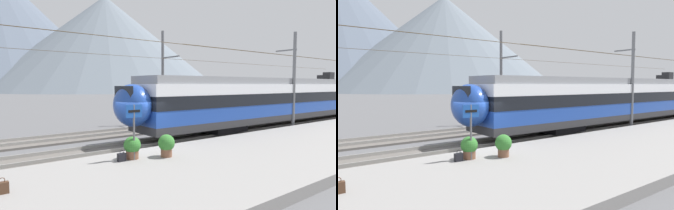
{
  "view_description": "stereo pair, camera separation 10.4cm",
  "coord_description": "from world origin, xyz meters",
  "views": [
    {
      "loc": [
        -7.43,
        -12.34,
        3.36
      ],
      "look_at": [
        4.05,
        3.11,
        2.02
      ],
      "focal_mm": 31.24,
      "sensor_mm": 36.0,
      "label": 1
    },
    {
      "loc": [
        -7.35,
        -12.4,
        3.36
      ],
      "look_at": [
        4.05,
        3.11,
        2.02
      ],
      "focal_mm": 31.24,
      "sensor_mm": 36.0,
      "label": 2
    }
  ],
  "objects": [
    {
      "name": "ground_plane",
      "position": [
        0.0,
        0.0,
        0.0
      ],
      "size": [
        400.0,
        400.0,
        0.0
      ],
      "primitive_type": "plane",
      "color": "#565659"
    },
    {
      "name": "platform_slab",
      "position": [
        0.0,
        -4.43,
        0.2
      ],
      "size": [
        120.0,
        7.2,
        0.4
      ],
      "primitive_type": "cube",
      "color": "gray",
      "rests_on": "ground"
    },
    {
      "name": "track_near",
      "position": [
        0.0,
        1.07,
        0.07
      ],
      "size": [
        120.0,
        3.0,
        0.28
      ],
      "color": "#5B5651",
      "rests_on": "ground"
    },
    {
      "name": "track_far",
      "position": [
        0.0,
        5.66,
        0.07
      ],
      "size": [
        120.0,
        3.0,
        0.28
      ],
      "color": "#5B5651",
      "rests_on": "ground"
    },
    {
      "name": "train_near_platform",
      "position": [
        16.33,
        1.07,
        2.23
      ],
      "size": [
        33.83,
        2.92,
        4.27
      ],
      "color": "#2D2D30",
      "rests_on": "track_near"
    },
    {
      "name": "train_far_track",
      "position": [
        25.43,
        5.66,
        2.23
      ],
      "size": [
        27.3,
        2.94,
        4.27
      ],
      "color": "#2D2D30",
      "rests_on": "track_far"
    },
    {
      "name": "catenary_mast_mid",
      "position": [
        13.26,
        -0.23,
        3.85
      ],
      "size": [
        48.03,
        1.71,
        7.28
      ],
      "color": "slate",
      "rests_on": "ground"
    },
    {
      "name": "catenary_mast_far_side",
      "position": [
        6.91,
        7.55,
        4.07
      ],
      "size": [
        48.03,
        2.34,
        7.83
      ],
      "color": "slate",
      "rests_on": "ground"
    },
    {
      "name": "platform_sign",
      "position": [
        -1.74,
        -2.44,
        2.0
      ],
      "size": [
        0.7,
        0.08,
        2.19
      ],
      "color": "#59595B",
      "rests_on": "platform_slab"
    },
    {
      "name": "handbag_beside_passenger",
      "position": [
        -6.42,
        -3.41,
        0.56
      ],
      "size": [
        0.32,
        0.18,
        0.45
      ],
      "color": "#472D1E",
      "rests_on": "platform_slab"
    },
    {
      "name": "handbag_near_sign",
      "position": [
        -2.23,
        -2.33,
        0.56
      ],
      "size": [
        0.32,
        0.18,
        0.45
      ],
      "color": "black",
      "rests_on": "platform_slab"
    },
    {
      "name": "potted_plant_platform_edge",
      "position": [
        -0.41,
        -2.77,
        0.93
      ],
      "size": [
        0.69,
        0.69,
        0.93
      ],
      "color": "brown",
      "rests_on": "platform_slab"
    },
    {
      "name": "potted_plant_by_shelter",
      "position": [
        -1.7,
        -2.22,
        0.9
      ],
      "size": [
        0.69,
        0.69,
        0.9
      ],
      "color": "brown",
      "rests_on": "platform_slab"
    },
    {
      "name": "mountain_right_ridge",
      "position": [
        62.99,
        141.35,
        26.17
      ],
      "size": [
        129.45,
        129.45,
        52.34
      ],
      "primitive_type": "cone",
      "color": "slate",
      "rests_on": "ground"
    }
  ]
}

